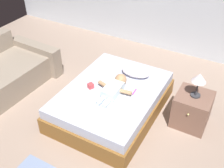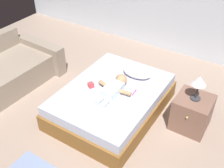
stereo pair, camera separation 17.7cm
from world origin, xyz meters
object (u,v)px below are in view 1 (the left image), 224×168
object	(u,v)px
baby	(115,87)
nightstand	(192,109)
lamp	(199,79)
toothbrush	(135,91)
pillow	(136,71)
bed	(112,101)
toy_block	(91,86)

from	to	relation	value
baby	nightstand	distance (m)	1.14
nightstand	lamp	distance (m)	0.53
baby	toothbrush	world-z (taller)	baby
pillow	lamp	distance (m)	1.03
baby	bed	bearing A→B (deg)	168.60
toothbrush	bed	bearing A→B (deg)	-158.66
bed	pillow	xyz separation A→B (m)	(0.14, 0.51, 0.28)
lamp	toy_block	bearing A→B (deg)	-162.13
pillow	lamp	xyz separation A→B (m)	(0.97, -0.17, 0.30)
pillow	bed	bearing A→B (deg)	-105.29
toy_block	pillow	bearing A→B (deg)	55.47
bed	pillow	size ratio (longest dim) A/B	3.91
pillow	baby	xyz separation A→B (m)	(-0.09, -0.52, 0.00)
baby	lamp	distance (m)	1.15
bed	lamp	xyz separation A→B (m)	(1.11, 0.34, 0.57)
baby	nightstand	xyz separation A→B (m)	(1.06, 0.35, -0.24)
toothbrush	lamp	xyz separation A→B (m)	(0.80, 0.21, 0.35)
bed	nightstand	size ratio (longest dim) A/B	3.51
toy_block	lamp	bearing A→B (deg)	17.87
nightstand	toy_block	bearing A→B (deg)	-162.13
toothbrush	baby	bearing A→B (deg)	-152.84
pillow	toy_block	bearing A→B (deg)	-124.53
baby	toy_block	bearing A→B (deg)	-162.93
toy_block	nightstand	bearing A→B (deg)	17.87
baby	pillow	bearing A→B (deg)	80.55
bed	baby	world-z (taller)	baby
nightstand	lamp	size ratio (longest dim) A/B	1.40
pillow	toy_block	size ratio (longest dim) A/B	4.62
bed	pillow	distance (m)	0.60
nightstand	lamp	bearing A→B (deg)	90.00
baby	toy_block	xyz separation A→B (m)	(-0.34, -0.11, -0.03)
bed	toy_block	xyz separation A→B (m)	(-0.29, -0.12, 0.25)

